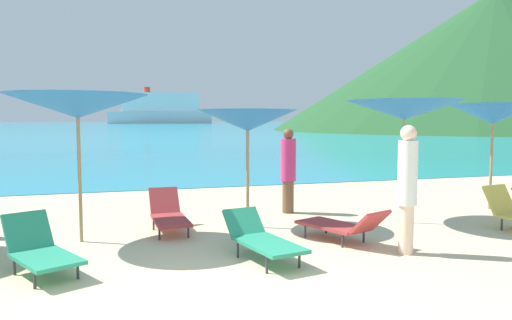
{
  "coord_description": "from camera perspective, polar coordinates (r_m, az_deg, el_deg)",
  "views": [
    {
      "loc": [
        -1.0,
        -4.32,
        1.98
      ],
      "look_at": [
        1.74,
        4.68,
        1.2
      ],
      "focal_mm": 33.93,
      "sensor_mm": 36.0,
      "label": 1
    }
  ],
  "objects": [
    {
      "name": "headland_hill",
      "position": [
        104.48,
        26.25,
        10.51
      ],
      "size": [
        84.29,
        84.29,
        26.69
      ],
      "primitive_type": "cone",
      "color": "#235128",
      "rests_on": "ground_plane"
    },
    {
      "name": "umbrella_2",
      "position": [
        8.26,
        -20.3,
        5.95
      ],
      "size": [
        2.46,
        2.46,
        2.39
      ],
      "color": "#9E7F59",
      "rests_on": "ground_plane"
    },
    {
      "name": "lounge_chair_6",
      "position": [
        8.78,
        -10.28,
        -6.28
      ],
      "size": [
        0.6,
        1.52,
        0.71
      ],
      "rotation": [
        0.0,
        0.0,
        0.03
      ],
      "color": "#A53333",
      "rests_on": "ground_plane"
    },
    {
      "name": "lounge_chair_2",
      "position": [
        6.94,
        0.67,
        -9.2
      ],
      "size": [
        0.88,
        1.62,
        0.63
      ],
      "rotation": [
        0.0,
        0.0,
        0.21
      ],
      "color": "#268C66",
      "rests_on": "ground_plane"
    },
    {
      "name": "umbrella_3",
      "position": [
        8.84,
        -1.0,
        4.66
      ],
      "size": [
        1.83,
        1.83,
        2.17
      ],
      "color": "#9E7F59",
      "rests_on": "ground_plane"
    },
    {
      "name": "beachgoer_2",
      "position": [
        10.3,
        3.82,
        -0.96
      ],
      "size": [
        0.33,
        0.33,
        1.8
      ],
      "rotation": [
        0.0,
        0.0,
        0.44
      ],
      "color": "brown",
      "rests_on": "ground_plane"
    },
    {
      "name": "beachgoer_1",
      "position": [
        7.44,
        17.4,
        -2.71
      ],
      "size": [
        0.28,
        0.28,
        1.91
      ],
      "rotation": [
        0.0,
        0.0,
        4.33
      ],
      "color": "beige",
      "rests_on": "ground_plane"
    },
    {
      "name": "umbrella_5",
      "position": [
        11.88,
        26.17,
        4.88
      ],
      "size": [
        1.96,
        1.96,
        2.34
      ],
      "color": "#9E7F59",
      "rests_on": "ground_plane"
    },
    {
      "name": "ground_plane",
      "position": [
        14.52,
        -12.84,
        -3.82
      ],
      "size": [
        50.0,
        100.0,
        0.3
      ],
      "primitive_type": "cube",
      "color": "beige"
    },
    {
      "name": "umbrella_4",
      "position": [
        9.65,
        17.09,
        5.64
      ],
      "size": [
        2.24,
        2.24,
        2.35
      ],
      "color": "#9E7F59",
      "rests_on": "ground_plane"
    },
    {
      "name": "lounge_chair_5",
      "position": [
        6.9,
        -24.1,
        -9.6
      ],
      "size": [
        1.13,
        1.45,
        0.74
      ],
      "rotation": [
        0.0,
        0.0,
        0.47
      ],
      "color": "#268C66",
      "rests_on": "ground_plane"
    },
    {
      "name": "lounge_chair_4",
      "position": [
        8.04,
        10.13,
        -7.52
      ],
      "size": [
        1.13,
        1.66,
        0.61
      ],
      "rotation": [
        0.0,
        0.0,
        3.53
      ],
      "color": "#A53333",
      "rests_on": "ground_plane"
    },
    {
      "name": "cruise_ship",
      "position": [
        274.26,
        -11.22,
        5.82
      ],
      "size": [
        56.51,
        14.02,
        19.92
      ],
      "rotation": [
        0.0,
        0.0,
        -0.08
      ],
      "color": "silver",
      "rests_on": "ocean_water"
    },
    {
      "name": "ocean_water",
      "position": [
        233.77,
        -16.74,
        4.06
      ],
      "size": [
        650.0,
        440.0,
        0.02
      ],
      "primitive_type": "cube",
      "color": "teal",
      "rests_on": "ground_plane"
    }
  ]
}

